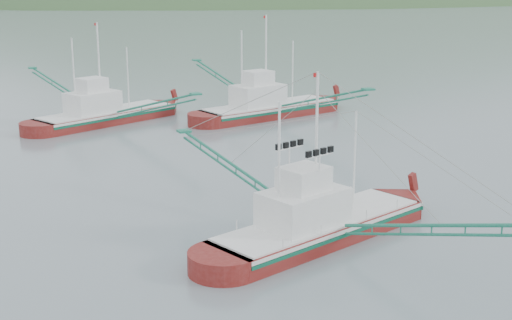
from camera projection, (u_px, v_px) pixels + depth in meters
name	position (u px, v px, depth m)	size (l,w,h in m)	color
ground	(297.00, 236.00, 42.11)	(1200.00, 1200.00, 0.00)	slate
main_boat	(319.00, 206.00, 40.96)	(14.94, 25.44, 10.60)	maroon
bg_boat_far	(104.00, 102.00, 73.59)	(15.58, 26.26, 11.17)	maroon
bg_boat_right	(269.00, 97.00, 76.94)	(16.57, 28.57, 11.75)	maroon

